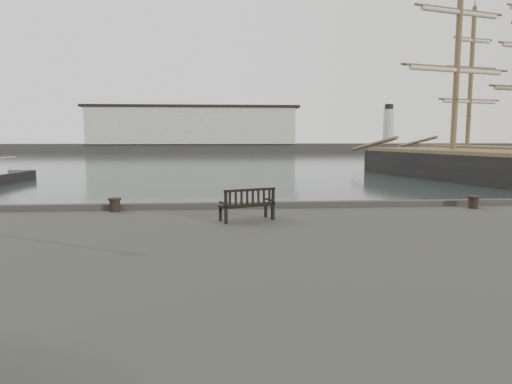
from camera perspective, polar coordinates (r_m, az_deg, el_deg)
ground at (r=14.71m, az=3.23°, el=-7.87°), size 400.00×400.00×0.00m
breakwater at (r=106.12m, az=-6.03°, el=7.27°), size 140.00×9.50×12.20m
bench at (r=12.01m, az=-1.13°, el=-2.33°), size 1.53×0.99×0.84m
bollard_left at (r=14.08m, az=-17.23°, el=-1.54°), size 0.42×0.42×0.40m
bollard_right at (r=15.56m, az=25.52°, el=-1.15°), size 0.38×0.38×0.38m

